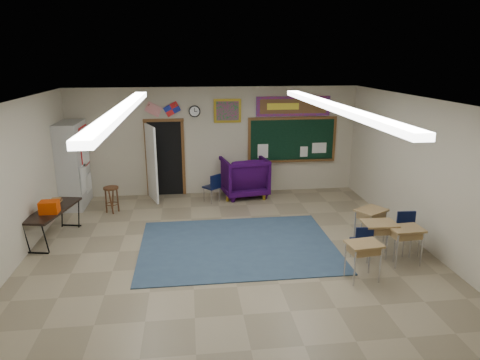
{
  "coord_description": "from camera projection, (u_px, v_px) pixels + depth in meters",
  "views": [
    {
      "loc": [
        -0.74,
        -7.29,
        3.79
      ],
      "look_at": [
        0.34,
        1.5,
        1.22
      ],
      "focal_mm": 32.0,
      "sensor_mm": 36.0,
      "label": 1
    }
  ],
  "objects": [
    {
      "name": "floor",
      "position": [
        232.0,
        264.0,
        8.09
      ],
      "size": [
        9.0,
        9.0,
        0.0
      ],
      "primitive_type": "plane",
      "color": "#85775B",
      "rests_on": "ground"
    },
    {
      "name": "back_wall",
      "position": [
        215.0,
        141.0,
        11.96
      ],
      "size": [
        8.0,
        0.04,
        3.0
      ],
      "primitive_type": "cube",
      "color": "#B2AB90",
      "rests_on": "floor"
    },
    {
      "name": "front_wall",
      "position": [
        290.0,
        357.0,
        3.38
      ],
      "size": [
        8.0,
        0.04,
        3.0
      ],
      "primitive_type": "cube",
      "color": "#B2AB90",
      "rests_on": "floor"
    },
    {
      "name": "right_wall",
      "position": [
        440.0,
        181.0,
        8.14
      ],
      "size": [
        0.04,
        9.0,
        3.0
      ],
      "primitive_type": "cube",
      "color": "#B2AB90",
      "rests_on": "floor"
    },
    {
      "name": "ceiling",
      "position": [
        231.0,
        105.0,
        7.25
      ],
      "size": [
        8.0,
        9.0,
        0.04
      ],
      "primitive_type": "cube",
      "color": "silver",
      "rests_on": "back_wall"
    },
    {
      "name": "area_rug",
      "position": [
        238.0,
        246.0,
        8.87
      ],
      "size": [
        4.0,
        3.0,
        0.02
      ],
      "primitive_type": "cube",
      "color": "#2F455A",
      "rests_on": "floor"
    },
    {
      "name": "fluorescent_strips",
      "position": [
        231.0,
        108.0,
        7.27
      ],
      "size": [
        3.86,
        6.0,
        0.1
      ],
      "primitive_type": null,
      "color": "white",
      "rests_on": "ceiling"
    },
    {
      "name": "doorway",
      "position": [
        161.0,
        159.0,
        11.77
      ],
      "size": [
        1.1,
        0.89,
        2.16
      ],
      "color": "black",
      "rests_on": "back_wall"
    },
    {
      "name": "chalkboard",
      "position": [
        292.0,
        141.0,
        12.19
      ],
      "size": [
        2.55,
        0.14,
        1.3
      ],
      "color": "brown",
      "rests_on": "back_wall"
    },
    {
      "name": "bulletin_board",
      "position": [
        293.0,
        106.0,
        11.92
      ],
      "size": [
        2.1,
        0.05,
        0.55
      ],
      "color": "red",
      "rests_on": "back_wall"
    },
    {
      "name": "framed_art_print",
      "position": [
        227.0,
        111.0,
        11.73
      ],
      "size": [
        0.75,
        0.05,
        0.65
      ],
      "color": "olive",
      "rests_on": "back_wall"
    },
    {
      "name": "wall_clock",
      "position": [
        195.0,
        111.0,
        11.63
      ],
      "size": [
        0.32,
        0.05,
        0.32
      ],
      "color": "black",
      "rests_on": "back_wall"
    },
    {
      "name": "wall_flags",
      "position": [
        163.0,
        107.0,
        11.47
      ],
      "size": [
        1.16,
        0.06,
        0.7
      ],
      "primitive_type": null,
      "color": "red",
      "rests_on": "back_wall"
    },
    {
      "name": "storage_cabinet",
      "position": [
        73.0,
        165.0,
        11.02
      ],
      "size": [
        0.59,
        1.25,
        2.2
      ],
      "color": "#ABABA6",
      "rests_on": "floor"
    },
    {
      "name": "wingback_armchair",
      "position": [
        244.0,
        176.0,
        11.98
      ],
      "size": [
        1.38,
        1.41,
        1.11
      ],
      "primitive_type": "imported",
      "rotation": [
        0.0,
        0.0,
        3.31
      ],
      "color": "#210533",
      "rests_on": "floor"
    },
    {
      "name": "student_chair_reading",
      "position": [
        212.0,
        188.0,
        11.48
      ],
      "size": [
        0.55,
        0.55,
        0.78
      ],
      "primitive_type": null,
      "rotation": [
        0.0,
        0.0,
        3.82
      ],
      "color": "black",
      "rests_on": "floor"
    },
    {
      "name": "student_chair_desk_a",
      "position": [
        361.0,
        242.0,
        8.16
      ],
      "size": [
        0.4,
        0.4,
        0.74
      ],
      "primitive_type": null,
      "rotation": [
        0.0,
        0.0,
        3.05
      ],
      "color": "black",
      "rests_on": "floor"
    },
    {
      "name": "student_chair_desk_b",
      "position": [
        409.0,
        234.0,
        8.44
      ],
      "size": [
        0.44,
        0.44,
        0.83
      ],
      "primitive_type": null,
      "rotation": [
        0.0,
        0.0,
        -0.06
      ],
      "color": "black",
      "rests_on": "floor"
    },
    {
      "name": "student_desk_front_left",
      "position": [
        378.0,
        238.0,
        8.22
      ],
      "size": [
        0.64,
        0.48,
        0.75
      ],
      "rotation": [
        0.0,
        0.0,
        -0.03
      ],
      "color": "olive",
      "rests_on": "floor"
    },
    {
      "name": "student_desk_front_right",
      "position": [
        370.0,
        224.0,
        8.96
      ],
      "size": [
        0.76,
        0.7,
        0.73
      ],
      "rotation": [
        0.0,
        0.0,
        0.52
      ],
      "color": "olive",
      "rests_on": "floor"
    },
    {
      "name": "student_desk_back_left",
      "position": [
        363.0,
        259.0,
        7.44
      ],
      "size": [
        0.63,
        0.5,
        0.7
      ],
      "rotation": [
        0.0,
        0.0,
        0.11
      ],
      "color": "olive",
      "rests_on": "floor"
    },
    {
      "name": "student_desk_back_right",
      "position": [
        404.0,
        243.0,
        8.04
      ],
      "size": [
        0.63,
        0.49,
        0.72
      ],
      "rotation": [
        0.0,
        0.0,
        0.06
      ],
      "color": "olive",
      "rests_on": "floor"
    },
    {
      "name": "folding_table",
      "position": [
        54.0,
        223.0,
        9.11
      ],
      "size": [
        0.88,
        1.72,
        0.93
      ],
      "rotation": [
        0.0,
        0.0,
        -0.21
      ],
      "color": "black",
      "rests_on": "floor"
    },
    {
      "name": "wooden_stool",
      "position": [
        112.0,
        199.0,
        10.72
      ],
      "size": [
        0.37,
        0.37,
        0.66
      ],
      "color": "#522B18",
      "rests_on": "floor"
    }
  ]
}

